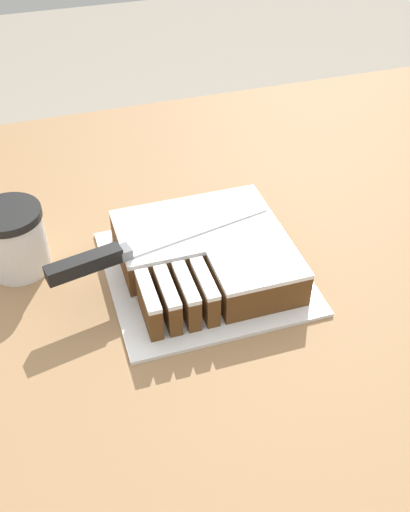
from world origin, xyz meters
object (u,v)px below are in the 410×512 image
(coffee_cup, at_px, (14,240))
(knife, at_px, (112,256))
(cake, at_px, (207,253))
(cake_board, at_px, (205,272))

(coffee_cup, bearing_deg, knife, -38.88)
(cake, distance_m, coffee_cup, 0.28)
(knife, bearing_deg, coffee_cup, 129.00)
(coffee_cup, bearing_deg, cake_board, -20.84)
(cake_board, distance_m, knife, 0.15)
(cake_board, bearing_deg, knife, -178.96)
(cake_board, height_order, coffee_cup, coffee_cup)
(knife, distance_m, coffee_cup, 0.16)
(cake, bearing_deg, cake_board, -134.81)
(cake, bearing_deg, coffee_cup, 160.52)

